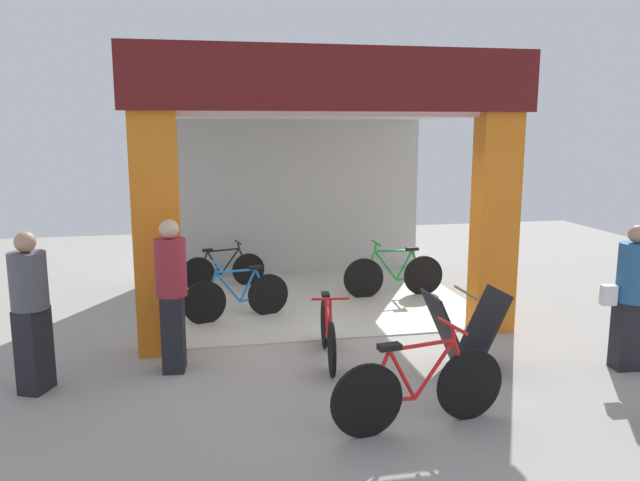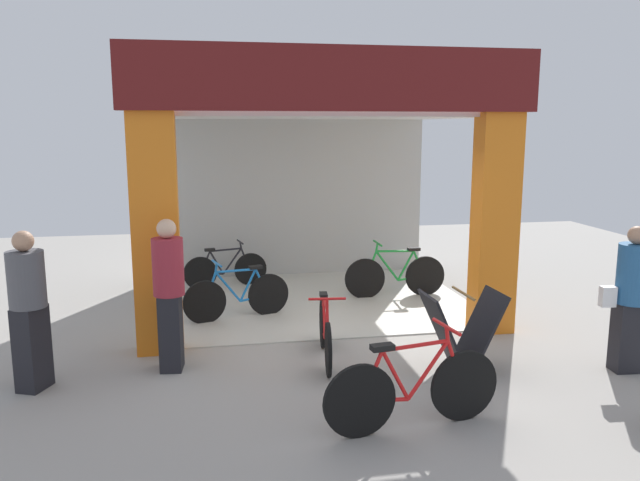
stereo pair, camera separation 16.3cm
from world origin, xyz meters
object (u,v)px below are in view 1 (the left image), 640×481
bicycle_inside_2 (237,296)px  pedestrian_1 (631,296)px  bicycle_parked_0 (328,333)px  bicycle_inside_1 (394,275)px  pedestrian_0 (172,293)px  sandwich_board_sign (464,331)px  pedestrian_2 (31,309)px  bicycle_inside_0 (223,270)px  bicycle_parked_1 (419,388)px

bicycle_inside_2 → pedestrian_1: (4.23, -2.75, 0.52)m
bicycle_inside_2 → bicycle_parked_0: (0.93, -1.81, -0.01)m
bicycle_inside_1 → pedestrian_0: 4.27m
sandwich_board_sign → pedestrian_2: (-4.63, 0.36, 0.42)m
bicycle_inside_0 → bicycle_inside_1: 2.92m
bicycle_parked_1 → pedestrian_0: (-2.24, 1.90, 0.52)m
bicycle_inside_0 → sandwich_board_sign: 4.96m
bicycle_inside_1 → sandwich_board_sign: size_ratio=1.78×
pedestrian_0 → bicycle_inside_1: bearing=36.0°
bicycle_parked_0 → pedestrian_1: pedestrian_1 is taller
pedestrian_2 → pedestrian_0: bearing=12.5°
bicycle_inside_0 → sandwich_board_sign: size_ratio=1.52×
pedestrian_1 → sandwich_board_sign: bearing=170.0°
bicycle_inside_0 → pedestrian_0: 3.74m
sandwich_board_sign → pedestrian_1: 1.92m
bicycle_inside_0 → pedestrian_1: bearing=-46.8°
bicycle_inside_0 → bicycle_parked_1: (1.50, -5.51, 0.07)m
bicycle_inside_2 → bicycle_parked_1: size_ratio=0.88×
bicycle_parked_1 → pedestrian_1: bearing=17.5°
bicycle_inside_2 → pedestrian_1: bearing=-33.1°
pedestrian_1 → pedestrian_2: (-6.49, 0.69, 0.02)m
bicycle_parked_1 → pedestrian_1: size_ratio=1.04×
bicycle_parked_1 → sandwich_board_sign: bearing=51.1°
pedestrian_0 → sandwich_board_sign: bearing=-11.8°
pedestrian_1 → bicycle_inside_0: bearing=133.2°
bicycle_inside_2 → pedestrian_1: pedestrian_1 is taller
bicycle_inside_2 → pedestrian_2: bearing=-137.6°
sandwich_board_sign → pedestrian_1: (1.85, -0.33, 0.40)m
bicycle_inside_0 → bicycle_parked_1: 5.71m
pedestrian_0 → bicycle_inside_2: bearing=64.2°
pedestrian_1 → bicycle_inside_1: bearing=115.2°
bicycle_parked_1 → pedestrian_1: pedestrian_1 is taller
sandwich_board_sign → bicycle_parked_1: bearing=-128.9°
bicycle_inside_2 → pedestrian_0: bearing=-115.8°
bicycle_inside_1 → pedestrian_2: 5.62m
bicycle_parked_1 → sandwich_board_sign: bicycle_parked_1 is taller
pedestrian_0 → pedestrian_2: (-1.41, -0.31, -0.01)m
bicycle_inside_0 → bicycle_inside_1: size_ratio=0.86×
sandwich_board_sign → bicycle_parked_0: bearing=156.9°
bicycle_parked_0 → pedestrian_2: pedestrian_2 is taller
bicycle_inside_1 → pedestrian_0: pedestrian_0 is taller
bicycle_inside_2 → sandwich_board_sign: size_ratio=1.63×
pedestrian_2 → bicycle_inside_1: bearing=30.1°
sandwich_board_sign → pedestrian_1: pedestrian_1 is taller
bicycle_inside_0 → pedestrian_2: 4.51m
bicycle_parked_1 → bicycle_parked_0: bearing=104.1°
bicycle_inside_1 → bicycle_inside_2: bearing=-164.0°
pedestrian_0 → bicycle_parked_0: bearing=-1.9°
pedestrian_0 → pedestrian_2: size_ratio=1.02×
bicycle_parked_1 → pedestrian_2: pedestrian_2 is taller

